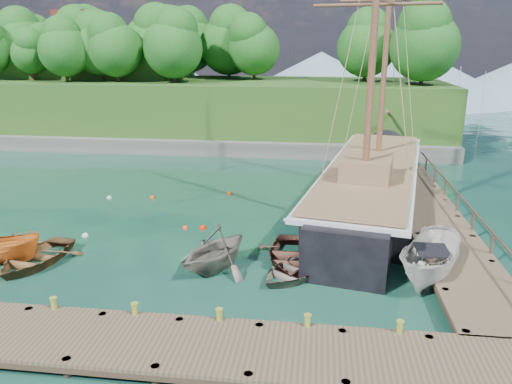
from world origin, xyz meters
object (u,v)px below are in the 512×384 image
motorboat_orange (0,263)px  rowboat_0 (36,264)px  cabin_boat_white (429,281)px  rowboat_1 (215,268)px  rowboat_2 (291,262)px  schooner (370,190)px  rowboat_3 (294,276)px

motorboat_orange → rowboat_0: bearing=-93.1°
rowboat_0 → cabin_boat_white: 17.52m
rowboat_1 → motorboat_orange: (-9.93, -0.69, 0.00)m
rowboat_0 → cabin_boat_white: bearing=11.2°
rowboat_0 → rowboat_2: bearing=17.5°
rowboat_1 → cabin_boat_white: rowboat_1 is taller
motorboat_orange → rowboat_2: bearing=-90.1°
motorboat_orange → cabin_boat_white: (19.17, 0.66, 0.00)m
cabin_boat_white → schooner: size_ratio=0.19×
motorboat_orange → rowboat_1: bearing=-93.8°
schooner → motorboat_orange: bearing=-138.7°
schooner → rowboat_1: bearing=-117.4°
rowboat_1 → cabin_boat_white: 9.24m
rowboat_0 → rowboat_3: size_ratio=1.14×
rowboat_2 → motorboat_orange: bearing=-175.2°
rowboat_3 → schooner: schooner is taller
rowboat_0 → rowboat_3: 11.80m
motorboat_orange → schooner: 20.31m
rowboat_3 → schooner: size_ratio=0.14×
rowboat_0 → rowboat_3: (11.80, 0.22, 0.00)m
rowboat_0 → rowboat_1: size_ratio=1.06×
cabin_boat_white → schooner: bearing=124.6°
rowboat_2 → motorboat_orange: motorboat_orange is taller
rowboat_3 → schooner: bearing=103.9°
rowboat_0 → rowboat_2: 11.69m
rowboat_1 → cabin_boat_white: bearing=27.2°
rowboat_1 → motorboat_orange: rowboat_1 is taller
rowboat_2 → schooner: schooner is taller
rowboat_3 → motorboat_orange: size_ratio=0.96×
motorboat_orange → schooner: bearing=-67.4°
rowboat_1 → schooner: size_ratio=0.15×
rowboat_2 → rowboat_3: (0.23, -1.42, 0.00)m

